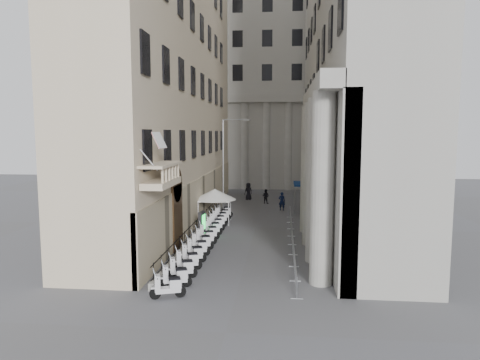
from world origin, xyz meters
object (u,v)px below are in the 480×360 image
at_px(pedestrian_b, 266,196).
at_px(pedestrian_a, 282,201).
at_px(street_lamp, 227,157).
at_px(info_kiosk, 202,225).
at_px(scooter_0, 168,298).
at_px(security_tent, 216,195).

bearing_deg(pedestrian_b, pedestrian_a, 138.16).
relative_size(street_lamp, info_kiosk, 4.59).
bearing_deg(info_kiosk, street_lamp, 94.36).
bearing_deg(info_kiosk, pedestrian_b, 82.69).
relative_size(pedestrian_a, pedestrian_b, 1.17).
relative_size(scooter_0, security_tent, 0.40).
relative_size(info_kiosk, pedestrian_b, 1.24).
xyz_separation_m(street_lamp, info_kiosk, (-0.53, -10.58, -4.55)).
xyz_separation_m(scooter_0, pedestrian_a, (5.41, 23.91, 0.95)).
relative_size(scooter_0, pedestrian_b, 0.93).
bearing_deg(pedestrian_b, security_tent, 93.88).
xyz_separation_m(scooter_0, security_tent, (-0.39, 17.23, 2.52)).
relative_size(scooter_0, info_kiosk, 0.75).
height_order(security_tent, pedestrian_b, security_tent).
height_order(street_lamp, pedestrian_b, street_lamp).
xyz_separation_m(security_tent, street_lamp, (0.33, 5.19, 3.05)).
bearing_deg(scooter_0, security_tent, -16.81).
bearing_deg(security_tent, scooter_0, -88.71).
bearing_deg(pedestrian_a, street_lamp, 27.76).
bearing_deg(scooter_0, info_kiosk, -15.24).
xyz_separation_m(security_tent, pedestrian_b, (3.98, 10.76, -1.71)).
xyz_separation_m(scooter_0, street_lamp, (-0.06, 22.42, 5.57)).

